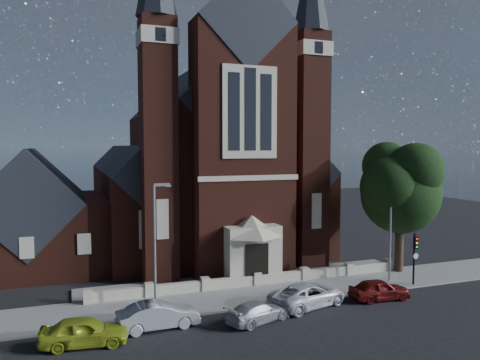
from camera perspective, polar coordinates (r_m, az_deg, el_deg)
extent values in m
plane|color=black|center=(43.49, -2.25, -9.74)|extent=(120.00, 120.00, 0.00)
cube|color=gray|center=(34.03, 3.37, -13.70)|extent=(60.00, 5.00, 0.12)
cube|color=gray|center=(37.57, 0.88, -11.97)|extent=(26.00, 3.00, 0.14)
cube|color=#B2A98D|center=(35.78, 2.06, -12.80)|extent=(24.00, 0.40, 0.90)
cube|color=#491D13|center=(51.95, -5.68, 0.32)|extent=(10.00, 30.00, 14.00)
cube|color=black|center=(51.96, -5.74, 8.05)|extent=(10.00, 30.20, 10.00)
cube|color=#491D13|center=(49.90, -13.75, -3.39)|extent=(5.00, 26.00, 8.00)
cube|color=#491D13|center=(53.66, 2.40, -2.76)|extent=(5.00, 26.00, 8.00)
cube|color=black|center=(49.54, -13.82, 1.20)|extent=(5.01, 26.20, 5.01)
cube|color=black|center=(53.34, 2.41, 1.51)|extent=(5.01, 26.20, 5.01)
cube|color=#491D13|center=(37.04, 0.33, 3.48)|extent=(8.00, 3.00, 20.00)
cube|color=black|center=(38.27, 0.34, 18.63)|extent=(8.00, 3.20, 8.00)
cube|color=#B2A98D|center=(35.69, 1.22, 8.28)|extent=(4.40, 0.15, 7.00)
cube|color=black|center=(35.64, 1.26, 8.61)|extent=(0.90, 0.08, 6.20)
cube|color=#B2A98D|center=(36.11, 1.46, -9.02)|extent=(4.20, 2.00, 4.40)
cube|color=black|center=(35.31, 2.10, -10.33)|extent=(1.80, 0.12, 3.20)
cone|color=#B2A98D|center=(35.68, 1.46, -5.58)|extent=(4.60, 4.60, 1.60)
cube|color=#491D13|center=(36.27, -9.91, 3.41)|extent=(2.60, 2.60, 20.00)
cube|color=#B2A98D|center=(37.16, -10.07, 16.63)|extent=(2.80, 2.80, 1.20)
cube|color=#491D13|center=(40.67, 8.46, 3.49)|extent=(2.60, 2.60, 20.00)
cube|color=#B2A98D|center=(41.47, 8.58, 15.32)|extent=(2.80, 2.80, 1.20)
cube|color=#491D13|center=(43.91, -23.96, -5.96)|extent=(12.00, 12.00, 6.00)
cube|color=black|center=(43.50, -24.08, -2.06)|extent=(8.49, 12.20, 8.49)
cylinder|color=black|center=(41.05, 18.85, -7.22)|extent=(0.70, 0.70, 5.00)
sphere|color=black|center=(40.47, 18.98, -1.65)|extent=(6.40, 6.40, 6.40)
sphere|color=black|center=(39.67, 20.59, 1.09)|extent=(4.40, 4.40, 4.40)
cylinder|color=gray|center=(30.29, -10.36, -8.16)|extent=(0.16, 0.16, 8.00)
cube|color=gray|center=(29.79, -9.51, -0.57)|extent=(1.00, 0.15, 0.18)
cube|color=gray|center=(29.87, -8.75, -0.70)|extent=(0.35, 0.22, 0.12)
cylinder|color=gray|center=(37.70, 17.86, -5.87)|extent=(0.16, 0.16, 8.00)
cube|color=gray|center=(37.55, 18.59, 0.22)|extent=(1.00, 0.15, 0.18)
cube|color=gray|center=(37.80, 19.06, 0.11)|extent=(0.35, 0.22, 0.12)
cylinder|color=black|center=(37.59, 20.43, -9.07)|extent=(0.14, 0.14, 4.00)
cube|color=black|center=(37.21, 20.63, -7.16)|extent=(0.28, 0.22, 0.90)
sphere|color=red|center=(37.06, 20.78, -6.74)|extent=(0.14, 0.14, 0.14)
sphere|color=#CC8C0C|center=(37.11, 20.77, -7.20)|extent=(0.14, 0.14, 0.14)
sphere|color=#0C9919|center=(37.17, 20.76, -7.65)|extent=(0.14, 0.14, 0.14)
imported|color=#9DAE22|center=(26.88, -18.44, -17.11)|extent=(4.67, 2.34, 1.53)
imported|color=#989C9F|center=(28.18, -9.95, -15.94)|extent=(4.73, 1.90, 1.53)
imported|color=#A0A2A8|center=(28.81, 2.22, -15.76)|extent=(4.52, 2.96, 1.22)
imported|color=white|center=(31.67, 8.29, -13.67)|extent=(5.93, 3.91, 1.51)
imported|color=maroon|center=(33.93, 16.63, -12.66)|extent=(4.29, 2.02, 1.42)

